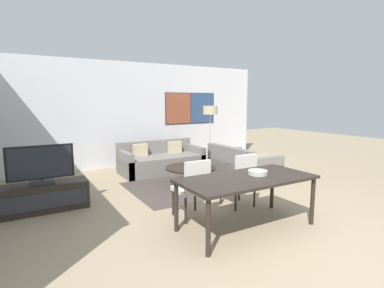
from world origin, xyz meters
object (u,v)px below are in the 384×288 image
dining_table (247,182)px  dining_chair_left (193,186)px  television (41,165)px  dining_chair_centre (241,177)px  sofa_side (241,168)px  floor_lamp (210,114)px  sofa_main (160,161)px  fruit_bowl (258,172)px  tv_console (43,197)px  coffee_table (191,172)px

dining_table → dining_chair_left: bearing=125.7°
television → dining_chair_centre: size_ratio=1.08×
sofa_side → floor_lamp: floor_lamp is taller
sofa_side → dining_chair_centre: (-1.19, -1.43, 0.25)m
sofa_main → floor_lamp: 1.82m
sofa_main → sofa_side: bearing=-51.3°
fruit_bowl → tv_console: bearing=141.1°
television → dining_chair_left: television is taller
sofa_main → dining_chair_centre: size_ratio=2.22×
television → dining_chair_centre: television is taller
television → dining_table: bearing=-42.1°
dining_chair_left → television: bearing=141.9°
coffee_table → fruit_bowl: bearing=-93.9°
tv_console → sofa_main: (2.78, 1.56, 0.03)m
television → coffee_table: television is taller
television → dining_table: size_ratio=0.52×
sofa_side → coffee_table: bearing=86.4°
television → dining_table: television is taller
floor_lamp → tv_console: bearing=-161.6°
tv_console → sofa_main: sofa_main is taller
television → dining_chair_left: 2.46m
sofa_main → dining_chair_left: dining_chair_left is taller
coffee_table → television: bearing=-179.3°
tv_console → floor_lamp: bearing=18.4°
tv_console → dining_chair_centre: size_ratio=1.50×
television → floor_lamp: size_ratio=0.60×
sofa_side → dining_chair_left: bearing=124.5°
dining_table → coffee_table: bearing=80.1°
coffee_table → fruit_bowl: size_ratio=3.76×
sofa_main → dining_chair_left: size_ratio=2.22×
sofa_main → fruit_bowl: bearing=-92.3°
television → dining_chair_centre: 3.23m
tv_console → sofa_main: 3.18m
television → fruit_bowl: television is taller
sofa_side → sofa_main: bearing=38.7°
tv_console → coffee_table: tv_console is taller
sofa_side → floor_lamp: size_ratio=0.94×
tv_console → dining_chair_centre: bearing=-27.2°
coffee_table → floor_lamp: floor_lamp is taller
coffee_table → fruit_bowl: (-0.15, -2.16, 0.46)m
sofa_main → dining_table: bearing=-95.9°
television → fruit_bowl: (2.63, -2.12, 0.00)m
dining_table → dining_chair_centre: dining_chair_centre is taller
tv_console → floor_lamp: size_ratio=0.83×
coffee_table → dining_chair_left: dining_chair_left is taller
dining_chair_left → fruit_bowl: dining_chair_left is taller
dining_table → dining_chair_left: size_ratio=2.09×
dining_chair_left → fruit_bowl: bearing=-41.1°
dining_table → dining_chair_left: dining_chair_left is taller
sofa_side → floor_lamp: (0.11, 1.43, 1.16)m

